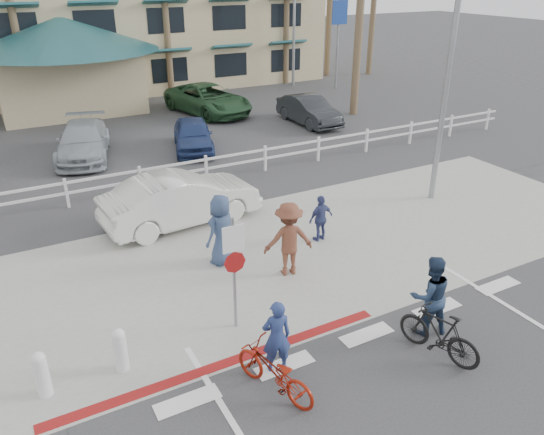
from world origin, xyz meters
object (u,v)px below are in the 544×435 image
bike_red (274,372)px  bike_black (439,333)px  sign_post (234,268)px  car_white_sedan (181,199)px

bike_red → bike_black: bearing=149.7°
bike_red → sign_post: bearing=-115.7°
bike_red → bike_black: (3.36, -0.64, 0.05)m
bike_black → car_white_sedan: (-2.37, 8.22, 0.25)m
sign_post → bike_red: (-0.23, -2.13, -0.98)m
bike_black → sign_post: bearing=-57.7°
bike_black → car_white_sedan: bearing=-90.1°
sign_post → car_white_sedan: 5.54m
sign_post → car_white_sedan: sign_post is taller
sign_post → bike_black: 4.28m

